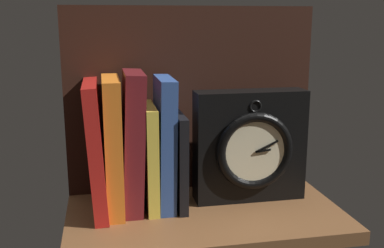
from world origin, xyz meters
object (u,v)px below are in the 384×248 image
(book_blue_modern, at_px, (164,143))
(framed_clock, at_px, (250,146))
(book_black_skeptic, at_px, (178,159))
(book_red_requiem, at_px, (96,148))
(book_orange_pandolfini, at_px, (113,145))
(book_maroon_dawkins, at_px, (132,142))
(book_yellow_seinlanguage, at_px, (150,157))

(book_blue_modern, height_order, framed_clock, book_blue_modern)
(book_blue_modern, bearing_deg, book_black_skeptic, 0.00)
(book_red_requiem, bearing_deg, book_black_skeptic, 0.00)
(book_black_skeptic, xyz_separation_m, framed_clock, (0.14, -0.00, 0.02))
(book_orange_pandolfini, relative_size, book_black_skeptic, 1.38)
(book_orange_pandolfini, relative_size, framed_clock, 1.14)
(book_maroon_dawkins, relative_size, book_black_skeptic, 1.44)
(book_blue_modern, xyz_separation_m, book_black_skeptic, (0.03, 0.00, -0.03))
(book_orange_pandolfini, height_order, book_blue_modern, book_orange_pandolfini)
(book_maroon_dawkins, xyz_separation_m, framed_clock, (0.23, -0.00, -0.02))
(book_red_requiem, bearing_deg, book_maroon_dawkins, 0.00)
(book_orange_pandolfini, distance_m, book_yellow_seinlanguage, 0.07)
(book_orange_pandolfini, bearing_deg, book_yellow_seinlanguage, 0.00)
(book_blue_modern, bearing_deg, book_orange_pandolfini, 180.00)
(framed_clock, bearing_deg, book_black_skeptic, 178.93)
(framed_clock, bearing_deg, book_orange_pandolfini, 179.42)
(framed_clock, bearing_deg, book_blue_modern, 179.10)
(book_yellow_seinlanguage, bearing_deg, framed_clock, -0.77)
(book_black_skeptic, bearing_deg, book_red_requiem, 180.00)
(book_yellow_seinlanguage, distance_m, framed_clock, 0.20)
(book_maroon_dawkins, height_order, framed_clock, book_maroon_dawkins)
(book_red_requiem, distance_m, book_black_skeptic, 0.15)
(book_red_requiem, xyz_separation_m, framed_clock, (0.29, -0.00, -0.01))
(book_blue_modern, bearing_deg, book_yellow_seinlanguage, 180.00)
(book_red_requiem, height_order, book_yellow_seinlanguage, book_red_requiem)
(book_maroon_dawkins, bearing_deg, book_blue_modern, 0.00)
(book_orange_pandolfini, distance_m, framed_clock, 0.26)
(book_red_requiem, bearing_deg, book_blue_modern, 0.00)
(book_red_requiem, bearing_deg, book_yellow_seinlanguage, 0.00)
(book_yellow_seinlanguage, distance_m, book_black_skeptic, 0.05)
(book_red_requiem, relative_size, framed_clock, 1.11)
(book_blue_modern, distance_m, framed_clock, 0.17)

